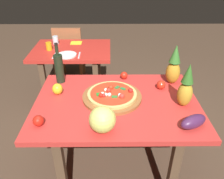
% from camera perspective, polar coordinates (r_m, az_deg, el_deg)
% --- Properties ---
extents(ground_plane, '(10.00, 10.00, 0.00)m').
position_cam_1_polar(ground_plane, '(2.26, 0.96, -18.52)').
color(ground_plane, '#4C3828').
extents(display_table, '(1.28, 0.90, 0.73)m').
position_cam_1_polar(display_table, '(1.81, 1.14, -5.18)').
color(display_table, brown).
rests_on(display_table, ground_plane).
extents(background_table, '(0.94, 0.70, 0.73)m').
position_cam_1_polar(background_table, '(2.85, -10.04, 7.89)').
color(background_table, brown).
rests_on(background_table, ground_plane).
extents(dining_chair, '(0.40, 0.40, 0.85)m').
position_cam_1_polar(dining_chair, '(3.45, -10.73, 9.67)').
color(dining_chair, '#92592E').
rests_on(dining_chair, ground_plane).
extents(pizza_board, '(0.47, 0.47, 0.02)m').
position_cam_1_polar(pizza_board, '(1.79, 0.01, -1.86)').
color(pizza_board, '#92592E').
rests_on(pizza_board, display_table).
extents(pizza, '(0.39, 0.39, 0.06)m').
position_cam_1_polar(pizza, '(1.77, 0.04, -1.13)').
color(pizza, '#D5B765').
rests_on(pizza, pizza_board).
extents(wine_bottle, '(0.08, 0.08, 0.36)m').
position_cam_1_polar(wine_bottle, '(2.02, -13.28, 5.39)').
color(wine_bottle, black).
rests_on(wine_bottle, display_table).
extents(pineapple_left, '(0.11, 0.11, 0.34)m').
position_cam_1_polar(pineapple_left, '(1.72, 18.27, 0.46)').
color(pineapple_left, gold).
rests_on(pineapple_left, display_table).
extents(pineapple_right, '(0.12, 0.12, 0.35)m').
position_cam_1_polar(pineapple_right, '(2.01, 15.41, 5.63)').
color(pineapple_right, '#BA8423').
rests_on(pineapple_right, display_table).
extents(melon, '(0.18, 0.18, 0.18)m').
position_cam_1_polar(melon, '(1.44, -2.45, -7.62)').
color(melon, '#DDE16B').
rests_on(melon, display_table).
extents(bell_pepper, '(0.08, 0.08, 0.09)m').
position_cam_1_polar(bell_pepper, '(1.89, -13.68, 0.13)').
color(bell_pepper, yellow).
rests_on(bell_pepper, display_table).
extents(eggplant, '(0.22, 0.17, 0.09)m').
position_cam_1_polar(eggplant, '(1.58, 19.95, -7.68)').
color(eggplant, '#472146').
rests_on(eggplant, display_table).
extents(tomato_at_corner, '(0.07, 0.07, 0.07)m').
position_cam_1_polar(tomato_at_corner, '(2.06, 3.08, 3.62)').
color(tomato_at_corner, red).
rests_on(tomato_at_corner, display_table).
extents(tomato_beside_pepper, '(0.07, 0.07, 0.07)m').
position_cam_1_polar(tomato_beside_pepper, '(1.95, 12.34, 1.16)').
color(tomato_beside_pepper, red).
rests_on(tomato_beside_pepper, display_table).
extents(tomato_by_bottle, '(0.07, 0.07, 0.07)m').
position_cam_1_polar(tomato_by_bottle, '(1.58, -18.22, -7.54)').
color(tomato_by_bottle, red).
rests_on(tomato_by_bottle, display_table).
extents(drinking_glass_juice, '(0.07, 0.07, 0.09)m').
position_cam_1_polar(drinking_glass_juice, '(2.82, -15.73, 10.54)').
color(drinking_glass_juice, orange).
rests_on(drinking_glass_juice, background_table).
extents(drinking_glass_water, '(0.07, 0.07, 0.10)m').
position_cam_1_polar(drinking_glass_water, '(3.00, -14.15, 12.08)').
color(drinking_glass_water, silver).
rests_on(drinking_glass_water, background_table).
extents(dinner_plate, '(0.22, 0.22, 0.02)m').
position_cam_1_polar(dinner_plate, '(2.62, -11.40, 8.60)').
color(dinner_plate, white).
rests_on(dinner_plate, background_table).
extents(fork_utensil, '(0.02, 0.18, 0.01)m').
position_cam_1_polar(fork_utensil, '(2.65, -14.40, 8.41)').
color(fork_utensil, silver).
rests_on(fork_utensil, background_table).
extents(knife_utensil, '(0.02, 0.18, 0.01)m').
position_cam_1_polar(knife_utensil, '(2.60, -8.32, 8.61)').
color(knife_utensil, silver).
rests_on(knife_utensil, background_table).
extents(napkin_folded, '(0.14, 0.12, 0.01)m').
position_cam_1_polar(napkin_folded, '(2.99, -9.06, 11.62)').
color(napkin_folded, yellow).
rests_on(napkin_folded, background_table).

